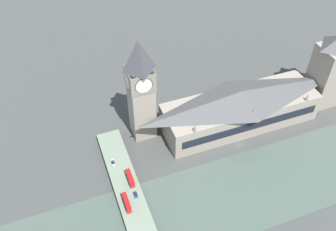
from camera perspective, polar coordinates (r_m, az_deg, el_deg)
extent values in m
plane|color=#424442|center=(231.65, 10.86, -4.40)|extent=(600.00, 600.00, 0.00)
cube|color=#47564C|center=(216.71, 14.69, -9.98)|extent=(48.65, 360.00, 0.30)
cube|color=gray|center=(238.18, 10.86, 0.58)|extent=(28.98, 97.37, 18.92)
cube|color=black|center=(229.07, 12.61, -1.63)|extent=(0.40, 89.58, 5.67)
pyramid|color=#4C4C4C|center=(229.33, 11.30, 2.98)|extent=(28.40, 95.43, 7.70)
cone|color=gray|center=(241.22, 20.47, 2.65)|extent=(2.20, 2.20, 5.00)
cone|color=gray|center=(222.13, 12.90, 0.54)|extent=(2.20, 2.20, 5.00)
cone|color=gray|center=(207.93, 4.12, -1.92)|extent=(2.20, 2.20, 5.00)
cube|color=gray|center=(217.92, -4.06, 1.91)|extent=(13.53, 13.53, 49.16)
cube|color=gray|center=(205.91, -4.31, 5.70)|extent=(14.34, 14.34, 12.18)
cylinder|color=black|center=(200.72, -3.72, 4.55)|extent=(0.50, 10.02, 10.02)
cylinder|color=silver|center=(200.62, -3.71, 4.52)|extent=(0.62, 9.28, 9.28)
cylinder|color=black|center=(211.19, -4.88, 6.80)|extent=(0.50, 10.02, 10.02)
cylinder|color=silver|center=(211.30, -4.89, 6.82)|extent=(0.62, 9.28, 9.28)
cylinder|color=black|center=(207.42, -2.47, 6.13)|extent=(10.02, 0.50, 10.02)
cylinder|color=silver|center=(207.45, -2.44, 6.14)|extent=(9.28, 0.62, 9.28)
cylinder|color=black|center=(204.62, -6.17, 5.26)|extent=(10.02, 0.50, 10.02)
cylinder|color=silver|center=(204.59, -6.21, 5.25)|extent=(9.28, 0.62, 9.28)
pyramid|color=#424247|center=(196.85, -4.55, 9.13)|extent=(13.80, 13.80, 17.98)
cube|color=gray|center=(263.60, 23.14, 5.66)|extent=(18.89, 18.89, 42.34)
cube|color=#5D6A59|center=(195.57, -4.40, -16.19)|extent=(3.00, 11.76, 2.98)
cube|color=#5D6A59|center=(221.01, -7.91, -6.45)|extent=(3.00, 11.76, 2.98)
cube|color=gray|center=(193.75, -4.43, -15.89)|extent=(129.29, 13.83, 1.20)
cube|color=red|center=(197.27, -6.30, -13.24)|extent=(10.47, 2.41, 2.01)
cube|color=black|center=(196.93, -6.31, -13.18)|extent=(9.42, 2.47, 0.89)
cube|color=red|center=(195.43, -6.35, -12.90)|extent=(10.26, 2.41, 2.36)
cube|color=black|center=(195.33, -6.35, -12.88)|extent=(9.42, 2.47, 1.13)
cube|color=#A01515|center=(194.38, -6.38, -12.70)|extent=(10.15, 2.29, 0.16)
cylinder|color=black|center=(200.46, -6.32, -12.30)|extent=(1.13, 0.28, 1.13)
cylinder|color=black|center=(200.27, -6.94, -12.47)|extent=(1.13, 0.28, 1.13)
cylinder|color=black|center=(195.91, -5.61, -14.28)|extent=(1.13, 0.28, 1.13)
cylinder|color=black|center=(195.72, -6.25, -14.46)|extent=(1.13, 0.28, 1.13)
cube|color=red|center=(205.70, -5.77, -9.67)|extent=(10.03, 2.49, 2.03)
cube|color=black|center=(205.38, -5.78, -9.60)|extent=(9.03, 2.55, 0.89)
cube|color=red|center=(203.93, -5.81, -9.31)|extent=(9.83, 2.49, 2.38)
cube|color=black|center=(203.83, -5.82, -9.29)|extent=(9.03, 2.55, 1.14)
cube|color=#A01515|center=(202.91, -5.84, -9.09)|extent=(9.73, 2.37, 0.16)
cylinder|color=black|center=(209.03, -5.78, -8.85)|extent=(1.02, 0.28, 1.02)
cylinder|color=black|center=(208.78, -6.38, -9.02)|extent=(1.02, 0.28, 1.02)
cylinder|color=black|center=(204.23, -5.11, -10.61)|extent=(1.02, 0.28, 1.02)
cylinder|color=black|center=(203.97, -5.73, -10.79)|extent=(1.02, 0.28, 1.02)
cube|color=navy|center=(200.97, -4.97, -11.91)|extent=(3.80, 1.77, 0.64)
cube|color=black|center=(200.40, -4.97, -11.84)|extent=(1.98, 1.59, 0.59)
cylinder|color=black|center=(202.02, -4.86, -11.57)|extent=(0.70, 0.22, 0.70)
cylinder|color=black|center=(201.84, -5.30, -11.69)|extent=(0.70, 0.22, 0.70)
cylinder|color=black|center=(200.48, -4.62, -12.20)|extent=(0.70, 0.22, 0.70)
cylinder|color=black|center=(200.30, -5.06, -12.32)|extent=(0.70, 0.22, 0.70)
cube|color=silver|center=(214.91, -8.38, -7.14)|extent=(4.64, 1.80, 0.63)
cube|color=black|center=(214.39, -8.39, -7.07)|extent=(2.41, 1.62, 0.50)
cylinder|color=black|center=(216.29, -8.29, -6.76)|extent=(0.72, 0.22, 0.72)
cylinder|color=black|center=(216.16, -8.70, -6.87)|extent=(0.72, 0.22, 0.72)
cylinder|color=black|center=(214.01, -8.04, -7.48)|extent=(0.72, 0.22, 0.72)
cylinder|color=black|center=(213.88, -8.46, -7.59)|extent=(0.72, 0.22, 0.72)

